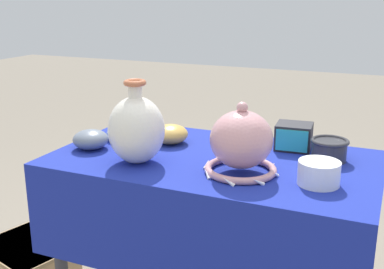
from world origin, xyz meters
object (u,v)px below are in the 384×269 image
wooden_crate (29,264)px  pot_squat_porcelain (319,173)px  mosaic_tile_box (294,136)px  bowl_shallow_slate (91,139)px  cup_wide_charcoal (329,149)px  bowl_shallow_ochre (170,134)px  bowl_shallow_cobalt (122,134)px  vase_dome_bell (241,144)px  vase_tall_bulbous (136,129)px

wooden_crate → pot_squat_porcelain: bearing=9.0°
mosaic_tile_box → pot_squat_porcelain: size_ratio=1.09×
bowl_shallow_slate → cup_wide_charcoal: cup_wide_charcoal is taller
bowl_shallow_slate → bowl_shallow_ochre: 0.28m
bowl_shallow_ochre → bowl_shallow_slate: bearing=-143.0°
bowl_shallow_cobalt → bowl_shallow_slate: size_ratio=0.97×
vase_dome_bell → wooden_crate: vase_dome_bell is taller
cup_wide_charcoal → pot_squat_porcelain: bearing=-89.0°
vase_dome_bell → bowl_shallow_slate: 0.56m
bowl_shallow_cobalt → bowl_shallow_ochre: bowl_shallow_ochre is taller
bowl_shallow_slate → wooden_crate: bearing=164.5°
bowl_shallow_slate → pot_squat_porcelain: (0.78, -0.02, 0.00)m
vase_dome_bell → mosaic_tile_box: 0.32m
mosaic_tile_box → pot_squat_porcelain: bearing=-70.4°
bowl_shallow_slate → vase_dome_bell: bearing=-1.7°
vase_dome_bell → pot_squat_porcelain: (0.23, -0.00, -0.06)m
bowl_shallow_slate → bowl_shallow_cobalt: bearing=73.3°
bowl_shallow_ochre → vase_dome_bell: bearing=-29.7°
bowl_shallow_cobalt → vase_dome_bell: bearing=-17.0°
mosaic_tile_box → bowl_shallow_slate: mosaic_tile_box is taller
vase_tall_bulbous → pot_squat_porcelain: bearing=4.3°
vase_tall_bulbous → bowl_shallow_slate: (-0.22, 0.06, -0.08)m
vase_dome_bell → bowl_shallow_ochre: vase_dome_bell is taller
vase_tall_bulbous → cup_wide_charcoal: (0.56, 0.27, -0.07)m
vase_dome_bell → wooden_crate: (-1.03, 0.15, -0.74)m
vase_dome_bell → bowl_shallow_ochre: size_ratio=1.80×
vase_tall_bulbous → vase_dome_bell: vase_tall_bulbous is taller
vase_tall_bulbous → cup_wide_charcoal: size_ratio=2.18×
vase_tall_bulbous → cup_wide_charcoal: 0.62m
bowl_shallow_slate → pot_squat_porcelain: pot_squat_porcelain is taller
vase_dome_bell → bowl_shallow_cobalt: 0.54m
bowl_shallow_ochre → wooden_crate: size_ratio=0.28×
bowl_shallow_cobalt → bowl_shallow_slate: 0.15m
vase_tall_bulbous → wooden_crate: bearing=164.6°
bowl_shallow_cobalt → bowl_shallow_slate: (-0.04, -0.14, 0.01)m
vase_tall_bulbous → vase_dome_bell: (0.33, 0.04, -0.02)m
vase_dome_bell → wooden_crate: size_ratio=0.50×
bowl_shallow_cobalt → wooden_crate: 0.84m
mosaic_tile_box → bowl_shallow_cobalt: bearing=-171.7°
pot_squat_porcelain → bowl_shallow_ochre: same height
bowl_shallow_slate → vase_tall_bulbous: bearing=-15.2°
bowl_shallow_ochre → wooden_crate: (-0.70, -0.04, -0.68)m
bowl_shallow_cobalt → pot_squat_porcelain: size_ratio=1.00×
pot_squat_porcelain → vase_dome_bell: bearing=179.8°
mosaic_tile_box → vase_dome_bell: bearing=-112.7°
vase_tall_bulbous → bowl_shallow_ochre: (0.01, 0.23, -0.08)m
mosaic_tile_box → bowl_shallow_slate: bearing=-161.4°
bowl_shallow_ochre → cup_wide_charcoal: bearing=3.9°
vase_tall_bulbous → cup_wide_charcoal: vase_tall_bulbous is taller
cup_wide_charcoal → wooden_crate: bearing=-176.5°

